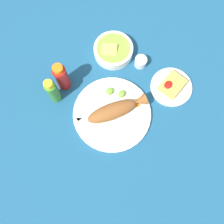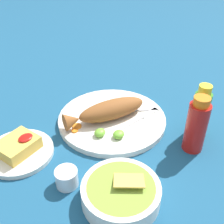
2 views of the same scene
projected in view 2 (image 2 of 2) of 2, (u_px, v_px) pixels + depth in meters
The scene contains 15 objects.
ground_plane at pixel (112, 121), 0.92m from camera, with size 4.00×4.00×0.00m, color navy.
main_plate at pixel (112, 119), 0.92m from camera, with size 0.35×0.35×0.02m, color silver.
fried_fish at pixel (107, 111), 0.89m from camera, with size 0.27×0.18×0.06m.
fork_near at pixel (136, 110), 0.94m from camera, with size 0.13×0.15×0.00m.
fork_far at pixel (140, 118), 0.91m from camera, with size 0.18×0.06×0.00m.
carrot_slice_near at pixel (75, 130), 0.85m from camera, with size 0.02×0.02×0.00m, color orange.
carrot_slice_mid at pixel (77, 126), 0.87m from camera, with size 0.03×0.03×0.00m, color orange.
lime_wedge_main at pixel (100, 133), 0.83m from camera, with size 0.04×0.03×0.02m, color #6BB233.
lime_wedge_side at pixel (119, 134), 0.83m from camera, with size 0.04×0.03×0.02m, color #6BB233.
hot_sauce_bottle_red at pixel (196, 126), 0.77m from camera, with size 0.06×0.06×0.17m.
hot_sauce_bottle_green at pixel (200, 112), 0.83m from camera, with size 0.05×0.05×0.17m.
salt_cup at pixel (67, 179), 0.70m from camera, with size 0.06×0.06×0.05m.
side_plate_fries at pixel (19, 152), 0.79m from camera, with size 0.19×0.19×0.01m, color silver.
fries_pile at pixel (18, 145), 0.78m from camera, with size 0.11×0.09×0.04m.
guacamole_bowl at pixel (121, 192), 0.65m from camera, with size 0.19×0.19×0.06m.
Camera 2 is at (-0.60, -0.43, 0.56)m, focal length 45.00 mm.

